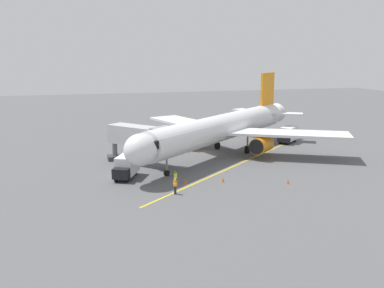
{
  "coord_description": "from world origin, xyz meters",
  "views": [
    {
      "loc": [
        19.46,
        58.88,
        14.16
      ],
      "look_at": [
        4.27,
        7.02,
        3.0
      ],
      "focal_mm": 39.56,
      "sensor_mm": 36.0,
      "label": 1
    }
  ],
  "objects_px": {
    "ground_crew_marshaller": "(175,179)",
    "safety_cone_wing_port": "(288,182)",
    "box_truck_near_nose": "(288,135)",
    "baggage_cart_portside": "(180,128)",
    "safety_cone_wing_starboard": "(223,180)",
    "ground_crew_loader": "(126,153)",
    "safety_cone_nose_left": "(128,168)",
    "safety_cone_nose_right": "(185,181)",
    "box_truck_starboard_side": "(126,167)",
    "jet_bridge": "(145,138)",
    "ground_crew_wing_walker": "(175,186)",
    "airplane": "(224,128)"
  },
  "relations": [
    {
      "from": "ground_crew_marshaller",
      "to": "safety_cone_nose_left",
      "type": "xyz_separation_m",
      "value": [
        4.1,
        -8.33,
        -0.61
      ]
    },
    {
      "from": "airplane",
      "to": "ground_crew_marshaller",
      "type": "distance_m",
      "value": 17.22
    },
    {
      "from": "airplane",
      "to": "safety_cone_wing_port",
      "type": "xyz_separation_m",
      "value": [
        -1.88,
        15.95,
        -3.73
      ]
    },
    {
      "from": "ground_crew_wing_walker",
      "to": "safety_cone_wing_starboard",
      "type": "bearing_deg",
      "value": -156.28
    },
    {
      "from": "safety_cone_nose_right",
      "to": "safety_cone_wing_port",
      "type": "relative_size",
      "value": 1.0
    },
    {
      "from": "box_truck_near_nose",
      "to": "safety_cone_nose_right",
      "type": "distance_m",
      "value": 28.9
    },
    {
      "from": "jet_bridge",
      "to": "safety_cone_nose_left",
      "type": "xyz_separation_m",
      "value": [
        2.6,
        1.77,
        -3.49
      ]
    },
    {
      "from": "safety_cone_wing_port",
      "to": "safety_cone_wing_starboard",
      "type": "height_order",
      "value": "same"
    },
    {
      "from": "airplane",
      "to": "ground_crew_marshaller",
      "type": "xyz_separation_m",
      "value": [
        10.6,
        13.21,
        -3.12
      ]
    },
    {
      "from": "jet_bridge",
      "to": "safety_cone_wing_port",
      "type": "distance_m",
      "value": 19.31
    },
    {
      "from": "ground_crew_marshaller",
      "to": "baggage_cart_portside",
      "type": "relative_size",
      "value": 0.58
    },
    {
      "from": "ground_crew_marshaller",
      "to": "box_truck_near_nose",
      "type": "distance_m",
      "value": 30.37
    },
    {
      "from": "ground_crew_loader",
      "to": "safety_cone_wing_port",
      "type": "height_order",
      "value": "ground_crew_loader"
    },
    {
      "from": "jet_bridge",
      "to": "box_truck_near_nose",
      "type": "relative_size",
      "value": 2.1
    },
    {
      "from": "ground_crew_marshaller",
      "to": "box_truck_near_nose",
      "type": "bearing_deg",
      "value": -142.68
    },
    {
      "from": "ground_crew_wing_walker",
      "to": "safety_cone_nose_left",
      "type": "bearing_deg",
      "value": -72.89
    },
    {
      "from": "box_truck_starboard_side",
      "to": "safety_cone_nose_right",
      "type": "xyz_separation_m",
      "value": [
        -6.13,
        4.16,
        -1.11
      ]
    },
    {
      "from": "ground_crew_loader",
      "to": "safety_cone_wing_port",
      "type": "distance_m",
      "value": 23.47
    },
    {
      "from": "ground_crew_marshaller",
      "to": "ground_crew_loader",
      "type": "relative_size",
      "value": 1.0
    },
    {
      "from": "box_truck_near_nose",
      "to": "safety_cone_nose_left",
      "type": "relative_size",
      "value": 8.68
    },
    {
      "from": "safety_cone_wing_port",
      "to": "safety_cone_nose_left",
      "type": "bearing_deg",
      "value": -33.73
    },
    {
      "from": "ground_crew_loader",
      "to": "safety_cone_nose_left",
      "type": "xyz_separation_m",
      "value": [
        0.5,
        6.0,
        -0.61
      ]
    },
    {
      "from": "box_truck_starboard_side",
      "to": "safety_cone_wing_starboard",
      "type": "distance_m",
      "value": 11.56
    },
    {
      "from": "jet_bridge",
      "to": "ground_crew_wing_walker",
      "type": "height_order",
      "value": "jet_bridge"
    },
    {
      "from": "ground_crew_loader",
      "to": "safety_cone_wing_starboard",
      "type": "bearing_deg",
      "value": 123.03
    },
    {
      "from": "box_truck_starboard_side",
      "to": "safety_cone_nose_left",
      "type": "distance_m",
      "value": 3.69
    },
    {
      "from": "safety_cone_nose_left",
      "to": "box_truck_near_nose",
      "type": "bearing_deg",
      "value": -160.37
    },
    {
      "from": "safety_cone_wing_starboard",
      "to": "safety_cone_wing_port",
      "type": "bearing_deg",
      "value": 157.51
    },
    {
      "from": "airplane",
      "to": "jet_bridge",
      "type": "bearing_deg",
      "value": 14.38
    },
    {
      "from": "ground_crew_marshaller",
      "to": "baggage_cart_portside",
      "type": "xyz_separation_m",
      "value": [
        -9.53,
        -34.59,
        -0.23
      ]
    },
    {
      "from": "baggage_cart_portside",
      "to": "safety_cone_nose_right",
      "type": "bearing_deg",
      "value": 76.4
    },
    {
      "from": "box_truck_near_nose",
      "to": "ground_crew_loader",
      "type": "bearing_deg",
      "value": 8.36
    },
    {
      "from": "airplane",
      "to": "ground_crew_loader",
      "type": "distance_m",
      "value": 14.59
    },
    {
      "from": "baggage_cart_portside",
      "to": "safety_cone_wing_starboard",
      "type": "xyz_separation_m",
      "value": [
        3.86,
        34.51,
        -0.38
      ]
    },
    {
      "from": "airplane",
      "to": "safety_cone_nose_right",
      "type": "bearing_deg",
      "value": 53.42
    },
    {
      "from": "ground_crew_wing_walker",
      "to": "safety_cone_nose_right",
      "type": "relative_size",
      "value": 3.11
    },
    {
      "from": "ground_crew_loader",
      "to": "box_truck_starboard_side",
      "type": "relative_size",
      "value": 0.34
    },
    {
      "from": "jet_bridge",
      "to": "baggage_cart_portside",
      "type": "bearing_deg",
      "value": -114.25
    },
    {
      "from": "ground_crew_marshaller",
      "to": "box_truck_starboard_side",
      "type": "xyz_separation_m",
      "value": [
        4.8,
        -4.88,
        0.5
      ]
    },
    {
      "from": "jet_bridge",
      "to": "ground_crew_marshaller",
      "type": "height_order",
      "value": "jet_bridge"
    },
    {
      "from": "safety_cone_nose_left",
      "to": "safety_cone_nose_right",
      "type": "bearing_deg",
      "value": 125.5
    },
    {
      "from": "baggage_cart_portside",
      "to": "safety_cone_wing_starboard",
      "type": "distance_m",
      "value": 34.73
    },
    {
      "from": "baggage_cart_portside",
      "to": "safety_cone_nose_left",
      "type": "relative_size",
      "value": 5.32
    },
    {
      "from": "ground_crew_marshaller",
      "to": "jet_bridge",
      "type": "bearing_deg",
      "value": -81.55
    },
    {
      "from": "safety_cone_wing_port",
      "to": "ground_crew_loader",
      "type": "bearing_deg",
      "value": -46.71
    },
    {
      "from": "ground_crew_loader",
      "to": "baggage_cart_portside",
      "type": "relative_size",
      "value": 0.58
    },
    {
      "from": "airplane",
      "to": "ground_crew_marshaller",
      "type": "height_order",
      "value": "airplane"
    },
    {
      "from": "ground_crew_loader",
      "to": "safety_cone_nose_right",
      "type": "relative_size",
      "value": 3.11
    },
    {
      "from": "box_truck_starboard_side",
      "to": "safety_cone_nose_right",
      "type": "relative_size",
      "value": 9.07
    },
    {
      "from": "ground_crew_marshaller",
      "to": "safety_cone_wing_port",
      "type": "bearing_deg",
      "value": 167.6
    }
  ]
}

